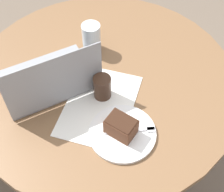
# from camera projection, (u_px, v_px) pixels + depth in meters

# --- Properties ---
(ground_plane) EXTENTS (12.00, 12.00, 0.00)m
(ground_plane) POSITION_uv_depth(u_px,v_px,m) (106.00, 158.00, 1.79)
(ground_plane) COLOR #6B5B4C
(dining_table) EXTENTS (1.06, 1.06, 0.71)m
(dining_table) POSITION_uv_depth(u_px,v_px,m) (104.00, 100.00, 1.35)
(dining_table) COLOR brown
(dining_table) RESTS_ON ground_plane
(paper_document) EXTENTS (0.38, 0.30, 0.00)m
(paper_document) POSITION_uv_depth(u_px,v_px,m) (100.00, 105.00, 1.14)
(paper_document) COLOR white
(paper_document) RESTS_ON dining_table
(plate) EXTENTS (0.23, 0.23, 0.01)m
(plate) POSITION_uv_depth(u_px,v_px,m) (122.00, 133.00, 1.06)
(plate) COLOR white
(plate) RESTS_ON dining_table
(cake_slice) EXTENTS (0.11, 0.12, 0.07)m
(cake_slice) POSITION_uv_depth(u_px,v_px,m) (121.00, 126.00, 1.03)
(cake_slice) COLOR brown
(cake_slice) RESTS_ON plate
(fork) EXTENTS (0.06, 0.17, 0.00)m
(fork) POSITION_uv_depth(u_px,v_px,m) (135.00, 130.00, 1.06)
(fork) COLOR silver
(fork) RESTS_ON plate
(coffee_glass) EXTENTS (0.07, 0.07, 0.09)m
(coffee_glass) POSITION_uv_depth(u_px,v_px,m) (102.00, 87.00, 1.13)
(coffee_glass) COLOR #3D2619
(coffee_glass) RESTS_ON dining_table
(water_glass) EXTENTS (0.08, 0.08, 0.13)m
(water_glass) POSITION_uv_depth(u_px,v_px,m) (91.00, 38.00, 1.27)
(water_glass) COLOR silver
(water_glass) RESTS_ON dining_table
(laptop) EXTENTS (0.40, 0.43, 0.23)m
(laptop) POSITION_uv_depth(u_px,v_px,m) (49.00, 80.00, 1.16)
(laptop) COLOR gray
(laptop) RESTS_ON dining_table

